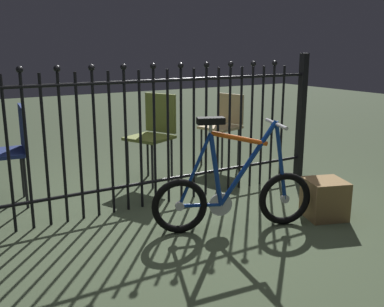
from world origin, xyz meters
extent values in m
plane|color=#3D4A33|center=(0.00, 0.00, 0.00)|extent=(20.00, 20.00, 0.00)
cylinder|color=black|center=(-1.12, 0.65, 0.60)|extent=(0.02, 0.02, 1.19)
cylinder|color=black|center=(-0.99, 0.65, 0.60)|extent=(0.02, 0.02, 1.19)
sphere|color=black|center=(-0.99, 0.65, 1.22)|extent=(0.05, 0.05, 0.05)
cylinder|color=black|center=(-0.86, 0.65, 0.60)|extent=(0.02, 0.02, 1.19)
cylinder|color=black|center=(-0.73, 0.65, 0.60)|extent=(0.02, 0.02, 1.19)
sphere|color=black|center=(-0.73, 0.65, 1.22)|extent=(0.05, 0.05, 0.05)
cylinder|color=black|center=(-0.59, 0.65, 0.60)|extent=(0.02, 0.02, 1.19)
cylinder|color=black|center=(-0.46, 0.65, 0.60)|extent=(0.02, 0.02, 1.19)
sphere|color=black|center=(-0.46, 0.65, 1.22)|extent=(0.05, 0.05, 0.05)
cylinder|color=black|center=(-0.33, 0.65, 0.60)|extent=(0.02, 0.02, 1.19)
cylinder|color=black|center=(-0.20, 0.65, 0.60)|extent=(0.02, 0.02, 1.19)
sphere|color=black|center=(-0.20, 0.65, 1.22)|extent=(0.05, 0.05, 0.05)
cylinder|color=black|center=(-0.07, 0.65, 0.60)|extent=(0.02, 0.02, 1.19)
cylinder|color=black|center=(0.07, 0.65, 0.60)|extent=(0.02, 0.02, 1.19)
sphere|color=black|center=(0.07, 0.65, 1.22)|extent=(0.05, 0.05, 0.05)
cylinder|color=black|center=(0.20, 0.65, 0.60)|extent=(0.02, 0.02, 1.19)
cylinder|color=black|center=(0.33, 0.65, 0.60)|extent=(0.02, 0.02, 1.19)
sphere|color=black|center=(0.33, 0.65, 1.22)|extent=(0.05, 0.05, 0.05)
cylinder|color=black|center=(0.46, 0.65, 0.60)|extent=(0.02, 0.02, 1.19)
cylinder|color=black|center=(0.59, 0.65, 0.60)|extent=(0.02, 0.02, 1.19)
sphere|color=black|center=(0.59, 0.65, 1.22)|extent=(0.05, 0.05, 0.05)
cylinder|color=black|center=(0.73, 0.65, 0.60)|extent=(0.02, 0.02, 1.19)
cylinder|color=black|center=(0.86, 0.65, 0.60)|extent=(0.02, 0.02, 1.19)
sphere|color=black|center=(0.86, 0.65, 1.22)|extent=(0.05, 0.05, 0.05)
cylinder|color=black|center=(0.99, 0.65, 0.60)|extent=(0.02, 0.02, 1.19)
cylinder|color=black|center=(1.12, 0.65, 0.60)|extent=(0.02, 0.02, 1.19)
sphere|color=black|center=(1.12, 0.65, 1.22)|extent=(0.05, 0.05, 0.05)
cylinder|color=black|center=(1.26, 0.65, 0.60)|extent=(0.02, 0.02, 1.19)
cylinder|color=black|center=(1.39, 0.65, 0.60)|extent=(0.02, 0.02, 1.19)
sphere|color=black|center=(1.39, 0.65, 1.22)|extent=(0.05, 0.05, 0.05)
cylinder|color=black|center=(1.52, 0.65, 0.60)|extent=(0.02, 0.02, 1.19)
cylinder|color=black|center=(0.00, 0.65, 0.21)|extent=(3.57, 0.03, 0.03)
cylinder|color=black|center=(0.00, 0.65, 1.10)|extent=(3.57, 0.03, 0.03)
cube|color=black|center=(1.78, 0.65, 0.65)|extent=(0.07, 0.07, 1.31)
torus|color=black|center=(-0.05, 0.00, 0.21)|extent=(0.42, 0.19, 0.42)
cylinder|color=silver|center=(-0.05, 0.00, 0.21)|extent=(0.07, 0.05, 0.07)
torus|color=black|center=(0.74, -0.28, 0.21)|extent=(0.42, 0.19, 0.42)
cylinder|color=silver|center=(0.74, -0.28, 0.21)|extent=(0.07, 0.05, 0.07)
cylinder|color=navy|center=(0.45, -0.17, 0.52)|extent=(0.44, 0.18, 0.65)
cylinder|color=#EA5914|center=(0.38, -0.15, 0.71)|extent=(0.43, 0.18, 0.14)
cylinder|color=navy|center=(0.21, -0.09, 0.48)|extent=(0.12, 0.07, 0.57)
cylinder|color=navy|center=(0.10, -0.05, 0.21)|extent=(0.31, 0.13, 0.04)
cylinder|color=navy|center=(0.06, -0.04, 0.49)|extent=(0.25, 0.11, 0.56)
cylinder|color=navy|center=(0.69, -0.26, 0.52)|extent=(0.13, 0.07, 0.62)
cylinder|color=silver|center=(0.65, -0.24, 0.82)|extent=(0.03, 0.03, 0.02)
cylinder|color=silver|center=(0.65, -0.24, 0.81)|extent=(0.16, 0.39, 0.03)
cylinder|color=silver|center=(0.17, -0.08, 0.80)|extent=(0.03, 0.03, 0.07)
cube|color=black|center=(0.17, -0.08, 0.85)|extent=(0.22, 0.15, 0.05)
cylinder|color=silver|center=(0.25, -0.10, 0.20)|extent=(0.17, 0.07, 0.18)
cylinder|color=black|center=(1.20, 1.27, 0.22)|extent=(0.02, 0.02, 0.44)
cylinder|color=black|center=(1.11, 1.57, 0.22)|extent=(0.02, 0.02, 0.44)
cylinder|color=black|center=(1.50, 1.36, 0.22)|extent=(0.02, 0.02, 0.44)
cylinder|color=black|center=(1.41, 1.66, 0.22)|extent=(0.02, 0.02, 0.44)
cube|color=tan|center=(1.31, 1.47, 0.46)|extent=(0.49, 0.49, 0.03)
cube|color=tan|center=(1.48, 1.52, 0.66)|extent=(0.14, 0.36, 0.35)
cylinder|color=black|center=(-0.94, 1.14, 0.23)|extent=(0.02, 0.02, 0.46)
cylinder|color=black|center=(-0.91, 1.46, 0.23)|extent=(0.02, 0.02, 0.46)
cube|color=navy|center=(-1.09, 1.31, 0.47)|extent=(0.45, 0.45, 0.03)
cube|color=navy|center=(-0.90, 1.30, 0.69)|extent=(0.06, 0.39, 0.38)
cylinder|color=black|center=(0.24, 1.07, 0.23)|extent=(0.02, 0.02, 0.45)
cylinder|color=black|center=(0.10, 1.36, 0.23)|extent=(0.02, 0.02, 0.45)
cylinder|color=black|center=(0.53, 1.21, 0.23)|extent=(0.02, 0.02, 0.45)
cylinder|color=black|center=(0.39, 1.50, 0.23)|extent=(0.02, 0.02, 0.45)
cube|color=olive|center=(0.31, 1.29, 0.47)|extent=(0.54, 0.54, 0.03)
cube|color=olive|center=(0.48, 1.37, 0.70)|extent=(0.19, 0.36, 0.40)
cube|color=olive|center=(1.13, -0.34, 0.16)|extent=(0.39, 0.39, 0.32)
camera|label=1|loc=(-1.56, -2.73, 1.38)|focal=41.31mm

